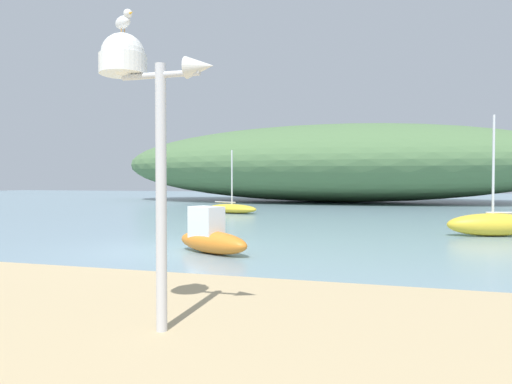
{
  "coord_description": "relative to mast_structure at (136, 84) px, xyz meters",
  "views": [
    {
      "loc": [
        5.82,
        -11.09,
        1.86
      ],
      "look_at": [
        1.47,
        3.82,
        1.46
      ],
      "focal_mm": 32.69,
      "sensor_mm": 36.0,
      "label": 1
    }
  ],
  "objects": [
    {
      "name": "motorboat_off_point",
      "position": [
        -1.7,
        6.43,
        -2.5
      ],
      "size": [
        2.46,
        1.74,
        1.18
      ],
      "color": "orange",
      "rests_on": "ground"
    },
    {
      "name": "sailboat_west_reach",
      "position": [
        5.95,
        12.41,
        -2.52
      ],
      "size": [
        3.14,
        1.64,
        4.02
      ],
      "color": "gold",
      "rests_on": "ground"
    },
    {
      "name": "seagull_on_radar",
      "position": [
        -0.14,
        -0.01,
        0.71
      ],
      "size": [
        0.33,
        0.22,
        0.24
      ],
      "color": "orange",
      "rests_on": "mast_structure"
    },
    {
      "name": "mast_structure",
      "position": [
        0.0,
        0.0,
        0.0
      ],
      "size": [
        1.34,
        0.53,
        3.29
      ],
      "color": "silver",
      "rests_on": "beach_sand"
    },
    {
      "name": "ground_plane",
      "position": [
        -3.1,
        6.5,
        -2.92
      ],
      "size": [
        120.0,
        120.0,
        0.0
      ],
      "primitive_type": "plane",
      "color": "#7A99A8"
    },
    {
      "name": "sailboat_mid_channel",
      "position": [
        -5.88,
        20.06,
        -2.65
      ],
      "size": [
        3.43,
        2.06,
        3.54
      ],
      "color": "gold",
      "rests_on": "ground"
    },
    {
      "name": "distant_hill",
      "position": [
        -1.98,
        35.85,
        0.36
      ],
      "size": [
        38.67,
        15.84,
        6.58
      ],
      "primitive_type": "ellipsoid",
      "color": "#517547",
      "rests_on": "ground"
    }
  ]
}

